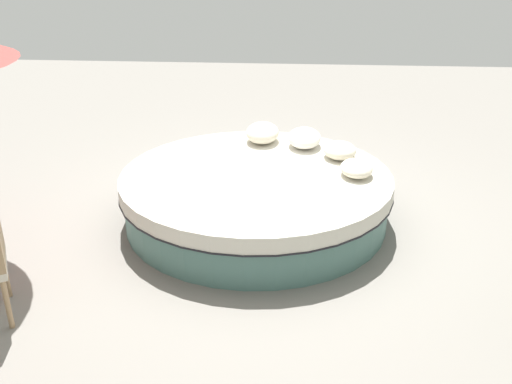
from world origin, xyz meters
The scene contains 6 objects.
ground_plane centered at (0.00, 0.00, 0.00)m, with size 16.00×16.00×0.00m, color gray.
round_bed centered at (0.00, 0.00, 0.26)m, with size 2.71×2.71×0.51m.
throw_pillow_0 centered at (-0.02, 0.99, 0.59)m, with size 0.42×0.32×0.15m, color beige.
throw_pillow_1 centered at (-0.51, 0.85, 0.60)m, with size 0.43×0.35×0.17m, color beige.
throw_pillow_2 centered at (-0.84, 0.48, 0.61)m, with size 0.53×0.37×0.20m, color white.
throw_pillow_3 centered at (-0.97, 0.00, 0.62)m, with size 0.53×0.38×0.21m, color beige.
Camera 1 is at (5.16, 0.40, 2.63)m, focal length 39.47 mm.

